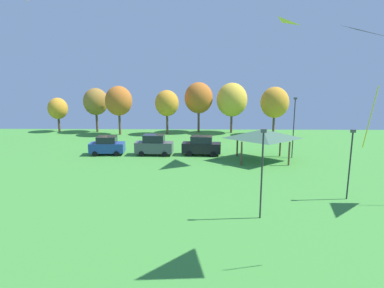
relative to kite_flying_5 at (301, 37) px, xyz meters
The scene contains 15 objects.
kite_flying_5 is the anchor object (origin of this frame).
parked_car_leftmost 25.10m from the kite_flying_5, 169.51° to the left, with size 4.22×2.25×2.27m.
parked_car_second_from_left 20.30m from the kite_flying_5, 166.14° to the left, with size 4.61×2.15×2.50m.
parked_car_third_from_left 16.28m from the kite_flying_5, 158.61° to the left, with size 4.80×2.26×2.35m.
park_pavilion 10.86m from the kite_flying_5, 155.68° to the left, with size 6.62×5.27×3.60m.
light_post_0 18.42m from the kite_flying_5, 113.38° to the right, with size 0.36×0.20×6.24m.
light_post_1 9.84m from the kite_flying_5, 77.91° to the left, with size 0.36×0.20×7.08m.
light_post_2 14.72m from the kite_flying_5, 82.73° to the right, with size 0.36×0.20×5.61m.
treeline_tree_0 40.74m from the kite_flying_5, 149.09° to the left, with size 3.25×3.25×5.71m.
treeline_tree_1 35.02m from the kite_flying_5, 143.78° to the left, with size 4.06×4.06×7.33m.
treeline_tree_2 30.12m from the kite_flying_5, 142.52° to the left, with size 4.26×4.26×7.77m.
treeline_tree_3 25.36m from the kite_flying_5, 130.25° to the left, with size 3.80×3.80×7.10m.
treeline_tree_4 24.03m from the kite_flying_5, 117.08° to the left, with size 4.66×4.66×8.28m.
treeline_tree_5 21.70m from the kite_flying_5, 104.19° to the left, with size 4.99×4.99×8.21m.
treeline_tree_6 19.65m from the kite_flying_5, 84.81° to the left, with size 4.45×4.45×7.65m.
Camera 1 is at (-1.26, 0.58, 9.90)m, focal length 32.00 mm.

